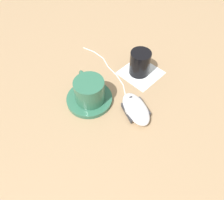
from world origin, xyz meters
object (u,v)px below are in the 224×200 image
object	(u,v)px
saucer	(90,99)
drinking_glass	(140,63)
computer_mouse	(136,109)
coffee_cup	(89,90)

from	to	relation	value
saucer	drinking_glass	world-z (taller)	drinking_glass
saucer	computer_mouse	distance (m)	0.14
coffee_cup	computer_mouse	bearing A→B (deg)	103.78
saucer	coffee_cup	world-z (taller)	coffee_cup
saucer	coffee_cup	size ratio (longest dim) A/B	1.26
saucer	drinking_glass	xyz separation A→B (m)	(-0.18, 0.07, 0.04)
coffee_cup	drinking_glass	world-z (taller)	same
drinking_glass	saucer	bearing A→B (deg)	-21.49
coffee_cup	computer_mouse	world-z (taller)	coffee_cup
computer_mouse	coffee_cup	bearing A→B (deg)	-76.22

